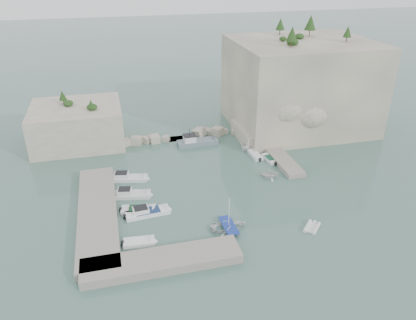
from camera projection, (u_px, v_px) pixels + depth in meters
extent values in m
plane|color=#4B7166|center=(218.00, 196.00, 58.92)|extent=(400.00, 400.00, 0.00)
cube|color=beige|center=(300.00, 85.00, 80.00)|extent=(26.00, 22.00, 17.00)
cube|color=beige|center=(259.00, 133.00, 76.77)|extent=(8.00, 10.00, 2.50)
cube|color=beige|center=(78.00, 124.00, 74.58)|extent=(16.00, 14.00, 7.00)
cube|color=#9E9689|center=(98.00, 213.00, 54.09)|extent=(5.00, 24.00, 1.10)
cube|color=#9E9689|center=(162.00, 261.00, 45.68)|extent=(18.00, 4.00, 1.10)
cube|color=#9E9689|center=(278.00, 155.00, 70.34)|extent=(3.00, 16.00, 0.80)
cube|color=beige|center=(182.00, 135.00, 77.41)|extent=(28.00, 3.00, 1.40)
imported|color=white|center=(229.00, 228.00, 52.03)|extent=(4.80, 3.51, 0.97)
imported|color=white|center=(269.00, 177.00, 63.94)|extent=(3.26, 2.89, 1.58)
imported|color=white|center=(251.00, 150.00, 73.06)|extent=(4.46, 2.44, 1.63)
cylinder|color=white|center=(229.00, 212.00, 50.86)|extent=(0.10, 0.10, 4.20)
cone|color=#1E4219|center=(292.00, 34.00, 69.71)|extent=(1.96, 1.96, 2.45)
cone|color=#1E4219|center=(311.00, 23.00, 79.10)|extent=(2.24, 2.24, 2.80)
cone|color=#1E4219|center=(348.00, 32.00, 74.27)|extent=(1.57, 1.57, 1.96)
cone|color=#1E4219|center=(280.00, 24.00, 80.83)|extent=(1.79, 1.79, 2.24)
cone|color=#1E4219|center=(62.00, 95.00, 73.56)|extent=(1.40, 1.40, 1.75)
cone|color=#1E4219|center=(91.00, 103.00, 70.48)|extent=(1.12, 1.12, 1.40)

